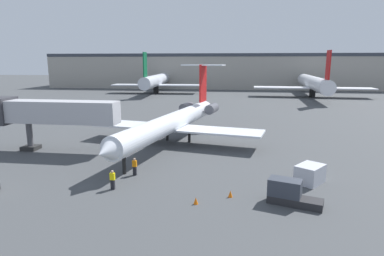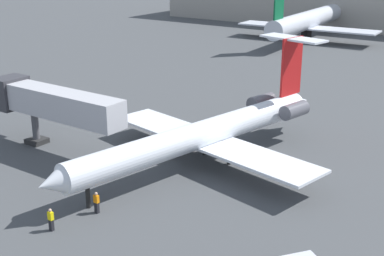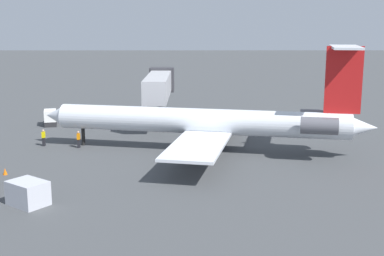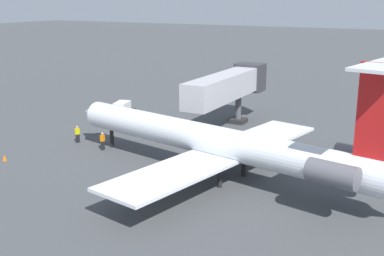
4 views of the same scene
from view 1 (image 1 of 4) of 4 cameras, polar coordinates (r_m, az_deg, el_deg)
The scene contains 12 objects.
ground_plane at distance 42.81m, azimuth 1.28°, elevation -3.02°, with size 400.00×400.00×0.10m, color #424447.
regional_jet at distance 43.46m, azimuth -2.82°, elevation 1.39°, with size 23.30×31.82×10.14m.
jet_bridge at distance 43.01m, azimuth -24.02°, elevation 2.49°, with size 15.76×3.21×6.38m.
ground_crew_marshaller at distance 28.94m, azimuth -13.56°, elevation -8.67°, with size 0.42×0.29×1.69m.
ground_crew_loader at distance 31.97m, azimuth -9.87°, elevation -6.57°, with size 0.41×0.27×1.69m.
baggage_tug_lead at distance 26.54m, azimuth 16.44°, elevation -10.76°, with size 4.24×2.58×1.90m.
cargo_container_uld at distance 31.40m, azimuth 19.68°, elevation -7.49°, with size 3.05×3.19×1.65m.
traffic_cone_near at distance 27.03m, azimuth 6.64°, elevation -11.22°, with size 0.36×0.36×0.55m.
traffic_cone_mid at distance 25.65m, azimuth 0.67°, elevation -12.43°, with size 0.36×0.36×0.55m.
terminal_building at distance 137.37m, azimuth 5.71°, elevation 9.81°, with size 140.59×23.40×13.51m.
parked_airliner_west_end at distance 111.83m, azimuth -6.27°, elevation 8.09°, with size 29.38×34.83×13.15m.
parked_airliner_west_mid at distance 105.33m, azimuth 20.18°, elevation 7.28°, with size 34.80×41.27×13.24m.
Camera 1 is at (4.46, -41.21, 10.68)m, focal length 30.89 mm.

